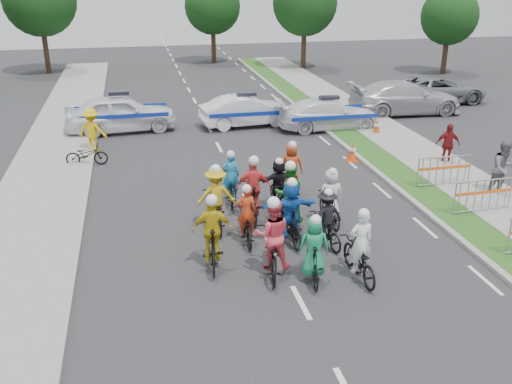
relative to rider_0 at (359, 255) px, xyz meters
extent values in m
plane|color=#28282B|center=(-1.66, -0.77, -0.61)|extent=(90.00, 90.00, 0.00)
cube|color=gray|center=(3.44, 4.23, -0.55)|extent=(0.20, 60.00, 0.12)
cube|color=#294B18|center=(4.14, 4.23, -0.56)|extent=(1.20, 60.00, 0.11)
cube|color=gray|center=(5.94, 4.23, -0.55)|extent=(2.40, 60.00, 0.13)
cube|color=gray|center=(-8.16, 4.23, -0.55)|extent=(3.00, 60.00, 0.13)
imported|color=black|center=(0.00, 0.01, -0.14)|extent=(0.69, 1.83, 0.95)
imported|color=white|center=(0.00, -0.04, 0.36)|extent=(0.59, 0.40, 1.59)
sphere|color=white|center=(0.00, -0.09, 1.10)|extent=(0.28, 0.28, 0.28)
imported|color=black|center=(-1.11, 0.14, -0.11)|extent=(0.71, 1.71, 1.00)
imported|color=#1A8F57|center=(-1.11, 0.09, 0.31)|extent=(0.79, 0.58, 1.49)
sphere|color=white|center=(-1.11, 0.04, 1.00)|extent=(0.26, 0.26, 0.26)
imported|color=black|center=(-1.98, 0.67, -0.08)|extent=(1.06, 2.11, 1.06)
imported|color=#EA4153|center=(-1.98, 0.62, 0.45)|extent=(0.96, 0.81, 1.76)
sphere|color=white|center=(-1.98, 0.57, 1.29)|extent=(0.30, 0.30, 0.30)
imported|color=black|center=(-3.33, 1.32, -0.05)|extent=(0.74, 1.92, 1.12)
imported|color=gold|center=(-3.33, 1.27, 0.41)|extent=(1.03, 0.52, 1.69)
sphere|color=white|center=(-3.33, 1.22, 1.21)|extent=(0.29, 0.29, 0.29)
imported|color=black|center=(-0.22, 1.85, -0.19)|extent=(0.86, 1.70, 0.85)
imported|color=black|center=(-0.22, 1.80, 0.28)|extent=(1.00, 0.69, 1.42)
sphere|color=white|center=(-0.22, 1.75, 0.92)|extent=(0.25, 0.25, 0.25)
imported|color=black|center=(-1.10, 2.21, -0.07)|extent=(0.61, 1.83, 1.08)
imported|color=blue|center=(-1.10, 2.16, 0.38)|extent=(1.53, 0.57, 1.62)
sphere|color=white|center=(-1.10, 2.11, 1.14)|extent=(0.28, 0.28, 0.28)
imported|color=black|center=(-2.26, 2.47, -0.17)|extent=(0.67, 1.70, 0.88)
imported|color=red|center=(-2.26, 2.42, 0.30)|extent=(0.55, 0.38, 1.46)
sphere|color=white|center=(-2.26, 2.37, 0.96)|extent=(0.25, 0.25, 0.25)
imported|color=black|center=(0.33, 3.09, -0.11)|extent=(0.50, 1.68, 1.01)
imported|color=white|center=(0.33, 3.04, 0.32)|extent=(0.75, 0.49, 1.51)
sphere|color=white|center=(0.33, 2.99, 1.02)|extent=(0.26, 0.26, 0.26)
imported|color=black|center=(-0.87, 3.19, -0.09)|extent=(0.95, 2.05, 1.04)
imported|color=#1A9121|center=(-0.87, 3.14, 0.43)|extent=(0.92, 0.76, 1.73)
sphere|color=white|center=(-0.87, 3.09, 1.26)|extent=(0.30, 0.30, 0.30)
imported|color=black|center=(-1.77, 3.86, -0.04)|extent=(0.76, 1.97, 1.15)
imported|color=#FA454A|center=(-1.77, 3.81, 0.43)|extent=(1.05, 0.53, 1.73)
sphere|color=white|center=(-1.77, 3.76, 1.25)|extent=(0.30, 0.30, 0.30)
imported|color=black|center=(-2.92, 3.54, -0.11)|extent=(0.71, 1.92, 1.00)
imported|color=gold|center=(-2.92, 3.49, 0.40)|extent=(1.09, 0.64, 1.67)
sphere|color=white|center=(-2.92, 3.44, 1.19)|extent=(0.29, 0.29, 0.29)
imported|color=black|center=(-0.85, 4.52, -0.13)|extent=(0.54, 1.62, 0.96)
imported|color=black|center=(-0.85, 4.47, 0.29)|extent=(1.35, 0.50, 1.44)
sphere|color=white|center=(-0.85, 4.42, 0.94)|extent=(0.25, 0.25, 0.25)
imported|color=black|center=(-2.19, 5.29, -0.16)|extent=(0.83, 1.79, 0.91)
imported|color=#1A86C5|center=(-2.19, 5.24, 0.32)|extent=(0.59, 0.43, 1.51)
sphere|color=white|center=(-2.19, 5.19, 1.02)|extent=(0.26, 0.26, 0.26)
imported|color=black|center=(-0.14, 5.61, -0.09)|extent=(0.81, 1.81, 1.05)
imported|color=#BE3D17|center=(-0.14, 5.56, 0.36)|extent=(0.85, 0.64, 1.58)
sphere|color=white|center=(-0.14, 5.51, 1.09)|extent=(0.27, 0.27, 0.27)
imported|color=white|center=(-5.60, 14.62, 0.22)|extent=(5.06, 2.42, 1.67)
imported|color=white|center=(0.13, 14.34, 0.10)|extent=(4.46, 2.00, 1.42)
imported|color=white|center=(3.70, 13.05, 0.07)|extent=(4.75, 1.97, 1.37)
imported|color=#B5B5BA|center=(8.43, 14.98, 0.21)|extent=(5.72, 2.49, 1.64)
imported|color=gray|center=(11.31, 16.93, 0.13)|extent=(5.37, 2.55, 1.48)
imported|color=slate|center=(6.53, 4.00, 0.32)|extent=(0.94, 0.75, 1.87)
imported|color=maroon|center=(6.38, 7.21, 0.18)|extent=(0.99, 0.54, 1.59)
imported|color=#DDB30B|center=(-6.69, 11.67, 0.28)|extent=(1.30, 1.00, 1.78)
cube|color=#F24C0C|center=(3.08, 8.40, -0.60)|extent=(0.40, 0.40, 0.03)
cone|color=#F24C0C|center=(3.08, 8.40, -0.26)|extent=(0.36, 0.36, 0.70)
cylinder|color=silver|center=(3.08, 8.40, -0.16)|extent=(0.29, 0.29, 0.08)
cube|color=#F24C0C|center=(5.47, 11.56, -0.60)|extent=(0.40, 0.40, 0.03)
cone|color=#F24C0C|center=(5.47, 11.56, -0.26)|extent=(0.36, 0.36, 0.70)
cylinder|color=silver|center=(5.47, 11.56, -0.16)|extent=(0.29, 0.29, 0.08)
imported|color=black|center=(-6.86, 10.04, -0.21)|extent=(1.58, 0.65, 0.81)
cylinder|color=#382619|center=(7.34, 29.23, 1.01)|extent=(0.36, 0.36, 3.25)
sphere|color=#113310|center=(7.34, 29.23, 3.94)|extent=(4.55, 4.55, 4.55)
cylinder|color=#382619|center=(16.34, 25.23, 0.76)|extent=(0.36, 0.36, 2.75)
sphere|color=#113310|center=(16.34, 25.23, 3.24)|extent=(3.85, 3.85, 3.85)
cylinder|color=#382619|center=(-10.66, 31.23, 1.14)|extent=(0.36, 0.36, 3.50)
cylinder|color=#382619|center=(1.34, 33.23, 0.89)|extent=(0.36, 0.36, 3.00)
sphere|color=#113310|center=(1.34, 33.23, 3.59)|extent=(4.20, 4.20, 4.20)
camera|label=1|loc=(-4.96, -11.26, 6.41)|focal=40.00mm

